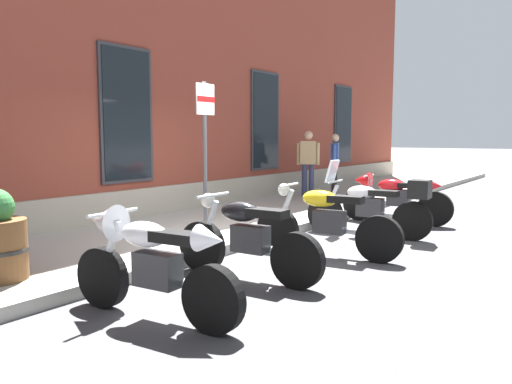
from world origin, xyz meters
The scene contains 12 objects.
ground_plane centered at (0.00, 0.00, 0.00)m, with size 140.00×140.00×0.00m, color #424244.
sidewalk centered at (0.00, 1.51, 0.07)m, with size 33.33×3.01×0.15m, color gray.
lane_stripe centered at (0.00, -3.20, 0.00)m, with size 33.33×0.12×0.01m, color silver.
brick_pub_facade centered at (0.00, 5.96, 4.46)m, with size 27.33×5.99×8.93m.
motorcycle_white_sport centered at (-3.17, -0.98, 0.57)m, with size 0.62×1.97×1.05m.
motorcycle_black_naked centered at (-1.60, -0.96, 0.49)m, with size 0.62×2.01×1.01m.
motorcycle_yellow_naked centered at (0.00, -1.17, 0.50)m, with size 0.62×2.17×1.02m.
motorcycle_silver_touring centered at (1.75, -1.18, 0.54)m, with size 0.63×2.18×1.29m.
motorcycle_red_sport centered at (3.27, -0.93, 0.55)m, with size 0.62×2.15×1.00m.
pedestrian_tan_coat centered at (5.08, 2.00, 1.10)m, with size 0.37×0.53×1.69m.
pedestrian_blue_top centered at (5.91, 1.66, 1.06)m, with size 0.62×0.39×1.62m.
parking_sign centered at (-0.80, 0.36, 1.66)m, with size 0.36×0.07×2.33m.
Camera 1 is at (-6.34, -4.49, 1.70)m, focal length 35.53 mm.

